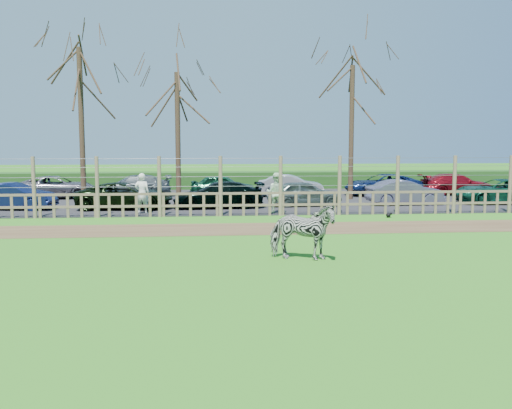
{
  "coord_description": "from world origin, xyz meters",
  "views": [
    {
      "loc": [
        -0.54,
        -15.51,
        3.14
      ],
      "look_at": [
        1.0,
        2.5,
        1.1
      ],
      "focal_mm": 40.0,
      "sensor_mm": 36.0,
      "label": 1
    }
  ],
  "objects": [
    {
      "name": "visitor_a",
      "position": [
        -3.31,
        8.83,
        0.9
      ],
      "size": [
        0.69,
        0.51,
        1.72
      ],
      "primitive_type": "imported",
      "rotation": [
        0.0,
        0.0,
        2.98
      ],
      "color": "silver",
      "rests_on": "asphalt"
    },
    {
      "name": "car_3",
      "position": [
        -0.06,
        10.63,
        0.64
      ],
      "size": [
        4.23,
        1.93,
        1.2
      ],
      "primitive_type": "imported",
      "rotation": [
        0.0,
        0.0,
        4.77
      ],
      "color": "black",
      "rests_on": "asphalt"
    },
    {
      "name": "car_10",
      "position": [
        0.3,
        16.07,
        0.64
      ],
      "size": [
        3.64,
        1.74,
        1.2
      ],
      "primitive_type": "imported",
      "rotation": [
        0.0,
        0.0,
        1.48
      ],
      "color": "#144D30",
      "rests_on": "asphalt"
    },
    {
      "name": "car_9",
      "position": [
        -4.61,
        16.22,
        0.64
      ],
      "size": [
        4.32,
        2.2,
        1.2
      ],
      "primitive_type": "imported",
      "rotation": [
        0.0,
        0.0,
        4.84
      ],
      "color": "#4F595C",
      "rests_on": "asphalt"
    },
    {
      "name": "car_2",
      "position": [
        -4.3,
        10.63,
        0.64
      ],
      "size": [
        4.39,
        2.16,
        1.2
      ],
      "primitive_type": "imported",
      "rotation": [
        0.0,
        0.0,
        1.53
      ],
      "color": "black",
      "rests_on": "asphalt"
    },
    {
      "name": "car_4",
      "position": [
        4.06,
        11.14,
        0.64
      ],
      "size": [
        3.59,
        1.59,
        1.2
      ],
      "primitive_type": "imported",
      "rotation": [
        0.0,
        0.0,
        1.62
      ],
      "color": "#51625C",
      "rests_on": "asphalt"
    },
    {
      "name": "tree_right",
      "position": [
        7.0,
        14.0,
        5.24
      ],
      "size": [
        4.8,
        4.8,
        7.35
      ],
      "color": "#3D2B1E",
      "rests_on": "ground"
    },
    {
      "name": "tree_left",
      "position": [
        -6.5,
        12.5,
        5.62
      ],
      "size": [
        4.8,
        4.8,
        7.88
      ],
      "color": "#3D2B1E",
      "rests_on": "ground"
    },
    {
      "name": "zebra",
      "position": [
        1.93,
        -0.89,
        0.76
      ],
      "size": [
        1.95,
        1.33,
        1.51
      ],
      "primitive_type": "imported",
      "rotation": [
        0.0,
        0.0,
        1.25
      ],
      "color": "gray",
      "rests_on": "ground"
    },
    {
      "name": "car_13",
      "position": [
        13.66,
        15.86,
        0.64
      ],
      "size": [
        4.14,
        1.7,
        1.2
      ],
      "primitive_type": "imported",
      "rotation": [
        0.0,
        0.0,
        1.58
      ],
      "color": "maroon",
      "rests_on": "asphalt"
    },
    {
      "name": "car_5",
      "position": [
        8.97,
        11.24,
        0.64
      ],
      "size": [
        3.7,
        1.44,
        1.2
      ],
      "primitive_type": "imported",
      "rotation": [
        0.0,
        0.0,
        1.62
      ],
      "color": "slate",
      "rests_on": "asphalt"
    },
    {
      "name": "ground",
      "position": [
        0.0,
        0.0,
        0.0
      ],
      "size": [
        120.0,
        120.0,
        0.0
      ],
      "primitive_type": "plane",
      "color": "#52A32A",
      "rests_on": "ground"
    },
    {
      "name": "asphalt",
      "position": [
        0.0,
        14.5,
        0.02
      ],
      "size": [
        44.0,
        13.0,
        0.04
      ],
      "primitive_type": "cube",
      "color": "#232326",
      "rests_on": "ground"
    },
    {
      "name": "car_11",
      "position": [
        4.05,
        15.64,
        0.64
      ],
      "size": [
        3.78,
        1.74,
        1.2
      ],
      "primitive_type": "imported",
      "rotation": [
        0.0,
        0.0,
        1.44
      ],
      "color": "#B6B3B9",
      "rests_on": "asphalt"
    },
    {
      "name": "fence",
      "position": [
        0.0,
        8.0,
        0.8
      ],
      "size": [
        30.16,
        0.16,
        2.5
      ],
      "color": "brown",
      "rests_on": "ground"
    },
    {
      "name": "car_12",
      "position": [
        9.33,
        15.9,
        0.64
      ],
      "size": [
        4.53,
        2.49,
        1.2
      ],
      "primitive_type": "imported",
      "rotation": [
        0.0,
        0.0,
        4.83
      ],
      "color": "#0F1E4C",
      "rests_on": "asphalt"
    },
    {
      "name": "visitor_b",
      "position": [
        2.38,
        8.62,
        0.9
      ],
      "size": [
        1.01,
        0.89,
        1.72
      ],
      "primitive_type": "imported",
      "rotation": [
        0.0,
        0.0,
        2.81
      ],
      "color": "#C5EEBF",
      "rests_on": "asphalt"
    },
    {
      "name": "crow",
      "position": [
        6.83,
        7.0,
        0.1
      ],
      "size": [
        0.26,
        0.19,
        0.21
      ],
      "color": "black",
      "rests_on": "ground"
    },
    {
      "name": "hedge",
      "position": [
        0.0,
        21.5,
        0.55
      ],
      "size": [
        46.0,
        2.0,
        1.1
      ],
      "primitive_type": "cube",
      "color": "#1E4716",
      "rests_on": "ground"
    },
    {
      "name": "dirt_strip",
      "position": [
        0.0,
        4.5,
        0.01
      ],
      "size": [
        34.0,
        2.8,
        0.01
      ],
      "primitive_type": "cube",
      "color": "brown",
      "rests_on": "ground"
    },
    {
      "name": "car_1",
      "position": [
        -9.22,
        10.8,
        0.64
      ],
      "size": [
        3.78,
        1.73,
        1.2
      ],
      "primitive_type": "imported",
      "rotation": [
        0.0,
        0.0,
        1.44
      ],
      "color": "#111C48",
      "rests_on": "asphalt"
    },
    {
      "name": "tree_mid",
      "position": [
        -2.0,
        13.5,
        4.87
      ],
      "size": [
        4.8,
        4.8,
        6.83
      ],
      "color": "#3D2B1E",
      "rests_on": "ground"
    },
    {
      "name": "car_8",
      "position": [
        -8.61,
        15.79,
        0.64
      ],
      "size": [
        4.44,
        2.27,
        1.2
      ],
      "primitive_type": "imported",
      "rotation": [
        0.0,
        0.0,
        1.64
      ],
      "color": "slate",
      "rests_on": "asphalt"
    },
    {
      "name": "car_6",
      "position": [
        13.77,
        11.35,
        0.64
      ],
      "size": [
        4.39,
        2.15,
        1.2
      ],
      "primitive_type": "imported",
      "rotation": [
        0.0,
        0.0,
        4.68
      ],
      "color": "#104D36",
      "rests_on": "asphalt"
    }
  ]
}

